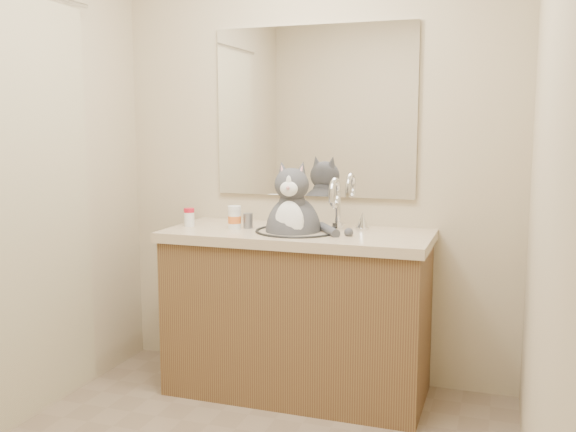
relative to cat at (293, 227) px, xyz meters
The scene contains 8 objects.
room 1.00m from the cat, 88.90° to the right, with size 2.22×2.52×2.42m.
vanity 0.43m from the cat, 40.18° to the left, with size 1.34×0.59×1.12m.
mirror 0.65m from the cat, 86.34° to the left, with size 1.10×0.02×0.90m, color white.
shower_curtain 1.35m from the cat, 140.56° to the right, with size 0.02×1.30×1.93m.
cat is the anchor object (origin of this frame).
pill_bottle_redcap 0.57m from the cat, behind, with size 0.07×0.07×0.10m.
pill_bottle_orange 0.32m from the cat, behind, with size 0.09×0.09×0.12m.
grey_canister 0.25m from the cat, behind, with size 0.06×0.06×0.08m.
Camera 1 is at (0.98, -2.08, 1.38)m, focal length 40.00 mm.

